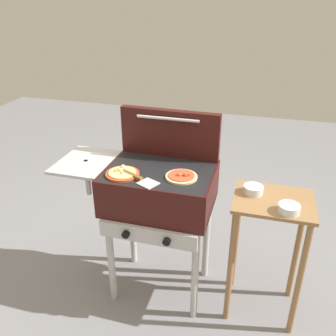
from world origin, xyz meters
name	(u,v)px	position (x,y,z in m)	size (l,w,h in m)	color
ground_plane	(161,285)	(0.00, 0.00, 0.00)	(8.00, 8.00, 0.00)	gray
grill	(158,191)	(-0.01, 0.00, 0.76)	(0.96, 0.53, 0.90)	#38110F
grill_lid_open	(170,133)	(0.00, 0.21, 1.05)	(0.63, 0.09, 0.30)	#38110F
pizza_cheese	(122,173)	(-0.19, -0.11, 0.91)	(0.19, 0.19, 0.04)	#C64723
pizza_pepperoni	(182,176)	(0.15, -0.06, 0.91)	(0.18, 0.18, 0.04)	beige
spatula	(138,178)	(-0.08, -0.15, 0.91)	(0.26, 0.16, 0.02)	#B7BABF
prep_table	(269,234)	(0.66, 0.00, 0.57)	(0.44, 0.36, 0.81)	olive
topping_bowl_near	(289,209)	(0.73, -0.11, 0.83)	(0.11, 0.11, 0.04)	silver
topping_bowl_far	(253,190)	(0.54, 0.04, 0.83)	(0.11, 0.11, 0.04)	silver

